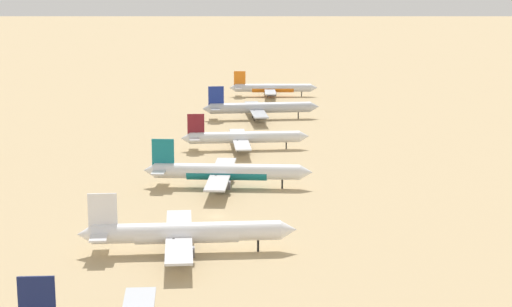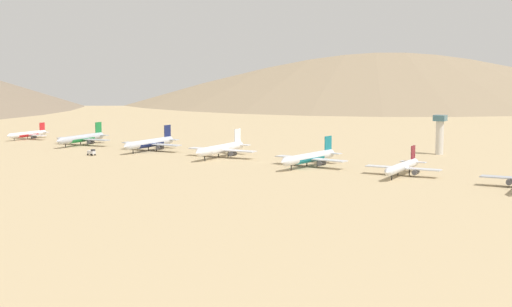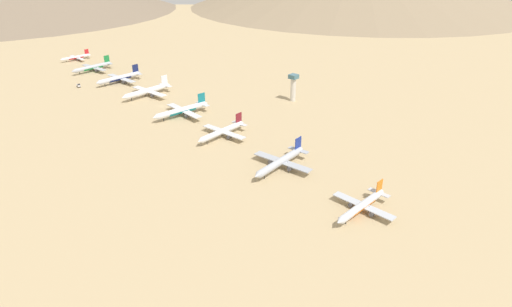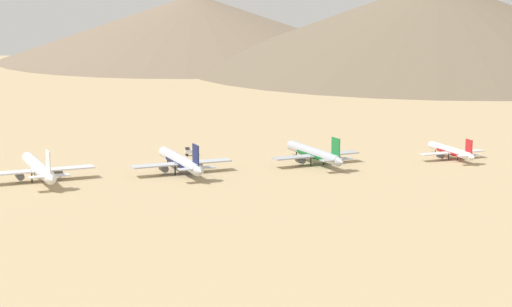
% 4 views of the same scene
% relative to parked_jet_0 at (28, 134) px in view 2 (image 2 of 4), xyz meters
% --- Properties ---
extents(ground_plane, '(2549.26, 2549.26, 0.00)m').
position_rel_parked_jet_0_xyz_m(ground_plane, '(36.23, 209.80, -3.71)').
color(ground_plane, tan).
extents(parked_jet_0, '(38.64, 31.38, 11.15)m').
position_rel_parked_jet_0_xyz_m(parked_jet_0, '(0.00, 0.00, 0.00)').
color(parked_jet_0, white).
rests_on(parked_jet_0, ground).
extents(parked_jet_1, '(50.06, 40.59, 14.45)m').
position_rel_parked_jet_0_xyz_m(parked_jet_1, '(13.76, 61.50, 1.10)').
color(parked_jet_1, '#B2B7C1').
rests_on(parked_jet_1, ground).
extents(parked_jet_2, '(52.37, 42.42, 15.13)m').
position_rel_parked_jet_0_xyz_m(parked_jet_2, '(19.00, 121.22, 1.33)').
color(parked_jet_2, silver).
rests_on(parked_jet_2, ground).
extents(parked_jet_3, '(53.95, 43.68, 15.60)m').
position_rel_parked_jet_0_xyz_m(parked_jet_3, '(27.11, 178.19, 1.48)').
color(parked_jet_3, white).
rests_on(parked_jet_3, ground).
extents(parked_jet_4, '(53.12, 43.36, 15.33)m').
position_rel_parked_jet_0_xyz_m(parked_jet_4, '(40.01, 241.54, 1.39)').
color(parked_jet_4, silver).
rests_on(parked_jet_4, ground).
extents(parked_jet_5, '(47.60, 38.55, 13.76)m').
position_rel_parked_jet_0_xyz_m(parked_jet_5, '(49.08, 296.80, 0.93)').
color(parked_jet_5, silver).
rests_on(parked_jet_5, ground).
extents(service_truck, '(3.58, 5.55, 3.90)m').
position_rel_parked_jet_0_xyz_m(service_truck, '(54.91, 103.84, -1.63)').
color(service_truck, silver).
rests_on(service_truck, ground).
extents(control_tower, '(7.20, 7.20, 24.15)m').
position_rel_parked_jet_0_xyz_m(control_tower, '(-50.01, 287.35, 9.98)').
color(control_tower, beige).
rests_on(control_tower, ground).
extents(desert_hill_2, '(750.53, 750.53, 123.26)m').
position_rel_parked_jet_0_xyz_m(desert_hill_2, '(-678.44, 6.57, 57.92)').
color(desert_hill_2, '#8C775B').
rests_on(desert_hill_2, ground).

